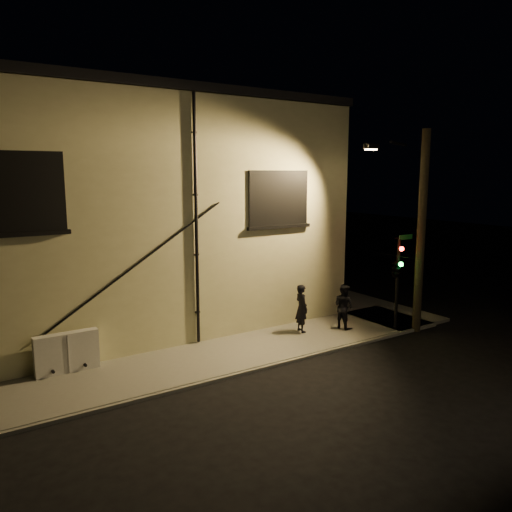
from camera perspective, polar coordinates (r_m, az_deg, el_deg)
ground at (r=16.18m, az=4.05°, el=-11.95°), size 90.00×90.00×0.00m
sidewalk at (r=20.23m, az=-0.73°, el=-7.33°), size 21.00×16.00×0.12m
building at (r=21.91m, az=-16.80°, el=5.13°), size 16.20×12.23×8.80m
utility_cabinet at (r=15.84m, az=-20.80°, el=-10.28°), size 1.81×0.31×1.19m
pedestrian_a at (r=18.46m, az=5.22°, el=-5.96°), size 0.52×0.70×1.77m
pedestrian_b at (r=19.12m, az=9.99°, el=-5.66°), size 0.70×0.87×1.69m
traffic_signal at (r=18.93m, az=15.78°, el=-1.25°), size 1.20×2.07×3.54m
streetlamp_pole at (r=19.22m, az=18.09°, el=3.14°), size 2.03×1.40×7.46m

